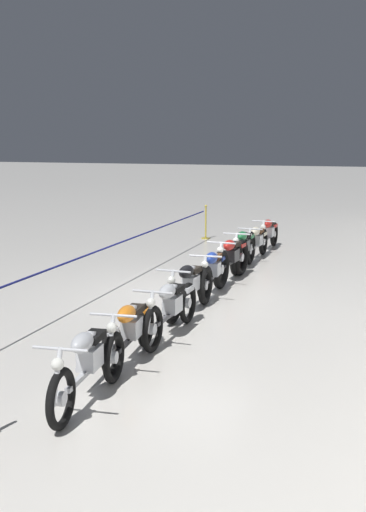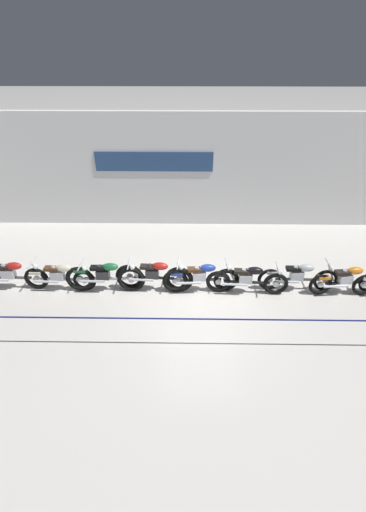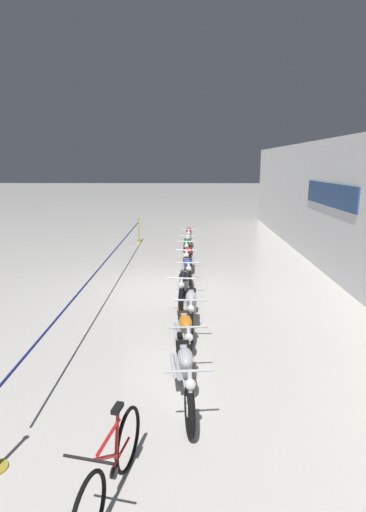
# 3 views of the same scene
# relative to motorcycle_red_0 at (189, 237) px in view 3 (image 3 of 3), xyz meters

# --- Properties ---
(ground_plane) EXTENTS (120.00, 120.00, 0.00)m
(ground_plane) POSITION_rel_motorcycle_red_0_xyz_m (5.46, -0.66, -0.46)
(ground_plane) COLOR silver
(back_wall) EXTENTS (28.00, 0.29, 4.20)m
(back_wall) POSITION_rel_motorcycle_red_0_xyz_m (5.45, 4.46, 1.64)
(back_wall) COLOR white
(back_wall) RESTS_ON ground
(motorcycle_red_0) EXTENTS (2.19, 0.62, 0.93)m
(motorcycle_red_0) POSITION_rel_motorcycle_red_0_xyz_m (0.00, 0.00, 0.00)
(motorcycle_red_0) COLOR black
(motorcycle_red_0) RESTS_ON ground
(motorcycle_cream_1) EXTENTS (2.10, 0.62, 0.91)m
(motorcycle_cream_1) POSITION_rel_motorcycle_red_0_xyz_m (1.43, -0.04, -0.01)
(motorcycle_cream_1) COLOR black
(motorcycle_cream_1) RESTS_ON ground
(motorcycle_green_2) EXTENTS (2.28, 0.62, 0.98)m
(motorcycle_green_2) POSITION_rel_motorcycle_red_0_xyz_m (2.76, -0.08, 0.03)
(motorcycle_green_2) COLOR black
(motorcycle_green_2) RESTS_ON ground
(motorcycle_red_3) EXTENTS (2.25, 0.62, 0.99)m
(motorcycle_red_3) POSITION_rel_motorcycle_red_0_xyz_m (4.15, -0.02, 0.03)
(motorcycle_red_3) COLOR black
(motorcycle_red_3) RESTS_ON ground
(motorcycle_blue_4) EXTENTS (2.20, 0.62, 0.95)m
(motorcycle_blue_4) POSITION_rel_motorcycle_red_0_xyz_m (5.48, -0.06, 0.00)
(motorcycle_blue_4) COLOR black
(motorcycle_blue_4) RESTS_ON ground
(motorcycle_black_5) EXTENTS (2.32, 0.62, 0.93)m
(motorcycle_black_5) POSITION_rel_motorcycle_red_0_xyz_m (6.79, -0.13, -0.00)
(motorcycle_black_5) COLOR black
(motorcycle_black_5) RESTS_ON ground
(motorcycle_silver_6) EXTENTS (2.29, 0.62, 0.92)m
(motorcycle_silver_6) POSITION_rel_motorcycle_red_0_xyz_m (8.27, 0.04, 0.01)
(motorcycle_silver_6) COLOR black
(motorcycle_silver_6) RESTS_ON ground
(motorcycle_orange_7) EXTENTS (2.13, 0.62, 0.91)m
(motorcycle_orange_7) POSITION_rel_motorcycle_red_0_xyz_m (9.59, -0.09, -0.00)
(motorcycle_orange_7) COLOR black
(motorcycle_orange_7) RESTS_ON ground
(motorcycle_silver_8) EXTENTS (2.31, 0.63, 0.92)m
(motorcycle_silver_8) POSITION_rel_motorcycle_red_0_xyz_m (10.89, -0.08, 0.00)
(motorcycle_silver_8) COLOR black
(motorcycle_silver_8) RESTS_ON ground
(bicycle) EXTENTS (1.72, 0.54, 0.97)m
(bicycle) POSITION_rel_motorcycle_red_0_xyz_m (12.79, -0.81, -0.07)
(bicycle) COLOR black
(bicycle) RESTS_ON ground
(stanchion_far_left) EXTENTS (13.67, 0.28, 1.05)m
(stanchion_far_left) POSITION_rel_motorcycle_red_0_xyz_m (3.93, -2.25, 0.30)
(stanchion_far_left) COLOR gold
(stanchion_far_left) RESTS_ON ground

